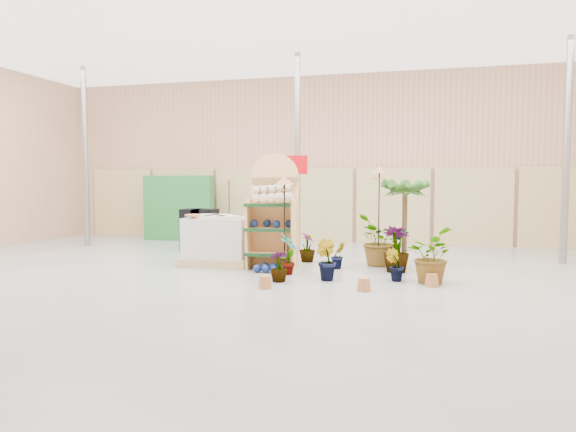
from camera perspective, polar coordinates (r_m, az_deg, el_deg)
name	(u,v)px	position (r m, az deg, el deg)	size (l,w,h in m)	color
room	(263,149)	(9.13, -2.78, 7.41)	(15.20, 12.10, 4.70)	gray
display_shelf	(273,216)	(9.73, -1.62, 0.03)	(0.97, 0.67, 2.18)	#E2AE6A
teddy_bears	(274,196)	(9.60, -1.61, 2.27)	(0.81, 0.22, 0.36)	beige
gazing_balls_shelf	(272,224)	(9.62, -1.83, -0.85)	(0.80, 0.27, 0.15)	navy
gazing_balls_floor	(271,268)	(9.37, -1.85, -5.81)	(0.63, 0.39, 0.15)	navy
pallet_stack	(218,241)	(10.26, -7.76, -2.73)	(1.42, 1.21, 0.98)	tan
charcoal_planters	(200,230)	(12.17, -9.80, -1.58)	(0.80, 0.50, 1.00)	black
trellis_stock	(179,208)	(14.55, -12.07, 0.87)	(2.00, 0.30, 1.80)	#216E30
offer_sign	(296,185)	(11.08, 0.92, 3.47)	(0.50, 0.08, 2.20)	gray
bird_table_front	(284,184)	(9.13, -0.40, 3.61)	(0.34, 0.34, 1.74)	black
bird_table_right	(379,173)	(10.00, 10.11, 4.70)	(0.34, 0.34, 1.94)	black
bird_table_back	(229,180)	(13.61, -6.58, 3.99)	(0.34, 0.34, 1.81)	black
palm	(405,188)	(10.23, 12.88, 3.06)	(0.70, 0.70, 1.78)	#4A371F
potted_plant_0	(288,254)	(9.08, 0.01, -4.24)	(0.39, 0.26, 0.74)	#255617
potted_plant_1	(326,260)	(8.62, 4.21, -4.88)	(0.38, 0.30, 0.69)	#255617
potted_plant_3	(396,249)	(9.53, 11.93, -3.59)	(0.48, 0.48, 0.85)	#255617
potted_plant_4	(400,248)	(9.99, 12.35, -3.47)	(0.41, 0.28, 0.78)	#255617
potted_plant_5	(338,255)	(9.75, 5.62, -4.35)	(0.28, 0.23, 0.52)	#255617
potted_plant_6	(379,240)	(10.13, 10.12, -2.69)	(0.90, 0.78, 1.00)	#255617
potted_plant_7	(279,266)	(8.48, -1.02, -5.59)	(0.29, 0.29, 0.52)	#255617
potted_plant_9	(395,265)	(8.71, 11.78, -5.35)	(0.29, 0.24, 0.54)	#255617
potted_plant_10	(429,255)	(8.69, 15.43, -4.24)	(0.80, 0.70, 0.89)	#255617
potted_plant_11	(307,247)	(10.52, 2.15, -3.50)	(0.34, 0.34, 0.60)	#255617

